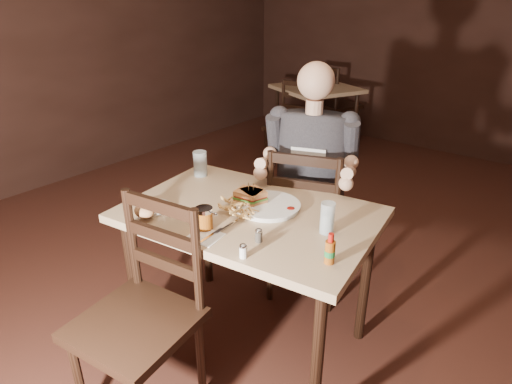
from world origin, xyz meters
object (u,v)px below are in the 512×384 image
Objects in this scene: chair_near at (135,324)px; dinner_plate at (268,206)px; main_table at (249,227)px; hot_sauce at (330,248)px; syrup_dispenser at (204,218)px; glass_left at (200,164)px; bg_chair_near at (288,126)px; chair_far at (308,220)px; bg_chair_far at (339,105)px; diner at (311,148)px; bg_table at (316,95)px; glass_right at (327,218)px; side_plate at (154,208)px.

chair_near is 3.22× the size of dinner_plate.
main_table is 0.55m from hot_sauce.
chair_near is 9.58× the size of syrup_dispenser.
dinner_plate is at bearing -9.42° from glass_left.
hot_sauce is at bearing 2.82° from syrup_dispenser.
glass_left is at bearing -73.83° from bg_chair_near.
chair_near reaches higher than hot_sauce.
bg_chair_far is at bearing -85.10° from chair_far.
bg_table is at bearing 99.91° from diner.
diner is 0.61m from glass_left.
dinner_plate reaches higher than bg_table.
glass_right is (0.40, -0.51, 0.36)m from chair_far.
bg_table is at bearing 117.06° from dinner_plate.
bg_table is 8.41× the size of hot_sauce.
hot_sauce is (0.12, -0.19, -0.01)m from glass_right.
side_plate is at bearing 46.82° from chair_far.
glass_right is (0.87, -0.12, -0.00)m from glass_left.
dinner_plate is at bearing 154.13° from hot_sauce.
diner is (1.35, -2.84, 0.47)m from bg_chair_far.
chair_near is 0.54m from side_plate.
hot_sauce is (0.50, -0.66, -0.11)m from diner.
bg_chair_near is 5.53× the size of side_plate.
dinner_plate is at bearing 77.14° from chair_far.
side_plate is at bearing -74.76° from bg_chair_near.
syrup_dispenser reaches higher than side_plate.
glass_left is (-0.48, -0.39, 0.36)m from chair_far.
chair_near is 0.51m from syrup_dispenser.
hot_sauce reaches higher than bg_table.
bg_table is 0.59m from bg_chair_far.
dinner_plate is at bearing 65.80° from syrup_dispenser.
dinner_plate is at bearing 175.16° from glass_right.
diner reaches higher than chair_far.
bg_chair_far is 3.77m from side_plate.
chair_near is at bearing -104.87° from syrup_dispenser.
side_plate is (-0.32, -0.02, -0.04)m from syrup_dispenser.
chair_near reaches higher than bg_chair_far.
diner is at bearing 96.34° from dinner_plate.
bg_table is 3.26m from glass_right.
chair_near is at bearing 65.90° from chair_far.
chair_near is 0.90m from glass_right.
chair_near is at bearing -115.04° from diner.
diner is at bearing 65.27° from side_plate.
bg_chair_far is at bearing 104.97° from glass_left.
glass_right is 1.38× the size of syrup_dispenser.
glass_right is at bearing 23.25° from side_plate.
glass_left is (0.85, -2.09, 0.40)m from bg_chair_near.
chair_near reaches higher than bg_chair_near.
diner is 0.88m from side_plate.
glass_right is at bearing 122.75° from hot_sauce.
chair_far is at bearing 90.00° from diner.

